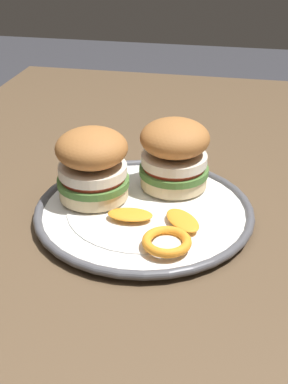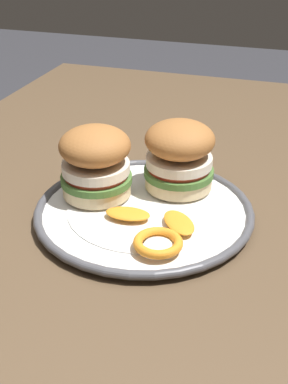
{
  "view_description": "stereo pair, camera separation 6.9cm",
  "coord_description": "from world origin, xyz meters",
  "px_view_note": "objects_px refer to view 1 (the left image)",
  "views": [
    {
      "loc": [
        -0.57,
        -0.06,
        1.1
      ],
      "look_at": [
        0.03,
        0.06,
        0.75
      ],
      "focal_mm": 48.91,
      "sensor_mm": 36.0,
      "label": 1
    },
    {
      "loc": [
        -0.56,
        -0.13,
        1.1
      ],
      "look_at": [
        0.03,
        0.06,
        0.75
      ],
      "focal_mm": 48.91,
      "sensor_mm": 36.0,
      "label": 2
    }
  ],
  "objects_px": {
    "dinner_plate": "(144,211)",
    "sandwich_half_right": "(174,153)",
    "dining_table": "(180,282)",
    "sandwich_half_left": "(92,163)"
  },
  "relations": [
    {
      "from": "dining_table",
      "to": "sandwich_half_right",
      "type": "xyz_separation_m",
      "value": [
        0.1,
        0.03,
        0.15
      ]
    },
    {
      "from": "dining_table",
      "to": "dinner_plate",
      "type": "distance_m",
      "value": 0.11
    },
    {
      "from": "dinner_plate",
      "to": "sandwich_half_left",
      "type": "distance_m",
      "value": 0.1
    },
    {
      "from": "dining_table",
      "to": "sandwich_half_left",
      "type": "xyz_separation_m",
      "value": [
        0.05,
        0.13,
        0.15
      ]
    },
    {
      "from": "sandwich_half_left",
      "to": "sandwich_half_right",
      "type": "xyz_separation_m",
      "value": [
        0.06,
        -0.11,
        0.0
      ]
    },
    {
      "from": "dinner_plate",
      "to": "sandwich_half_right",
      "type": "bearing_deg",
      "value": -22.96
    },
    {
      "from": "dining_table",
      "to": "sandwich_half_right",
      "type": "relative_size",
      "value": 10.27
    },
    {
      "from": "sandwich_half_right",
      "to": "dinner_plate",
      "type": "bearing_deg",
      "value": 157.04
    },
    {
      "from": "dining_table",
      "to": "sandwich_half_left",
      "type": "height_order",
      "value": "sandwich_half_left"
    },
    {
      "from": "dining_table",
      "to": "dinner_plate",
      "type": "height_order",
      "value": "dinner_plate"
    }
  ]
}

